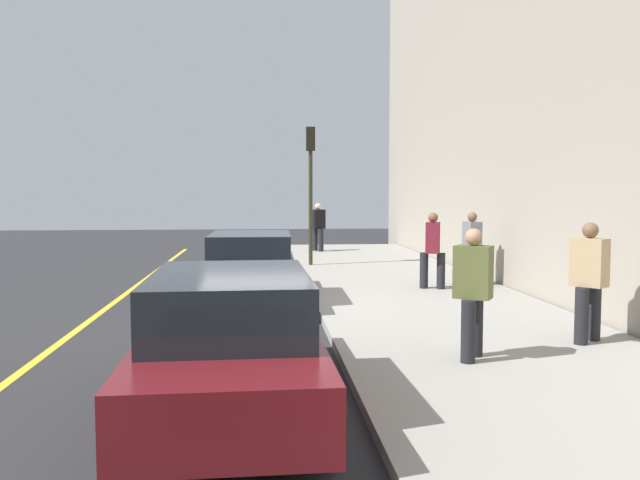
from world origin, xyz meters
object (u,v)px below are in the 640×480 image
pedestrian_grey_coat (472,246)px  pedestrian_olive_coat (473,290)px  parked_car_navy (251,269)px  pedestrian_black_coat (318,226)px  pedestrian_tan_coat (589,279)px  traffic_light_pole (311,172)px  pedestrian_burgundy_coat (433,248)px  rolling_suitcase (471,277)px  parked_car_maroon (231,340)px

pedestrian_grey_coat → pedestrian_olive_coat: size_ratio=1.00×
parked_car_navy → pedestrian_black_coat: pedestrian_black_coat is taller
pedestrian_black_coat → pedestrian_tan_coat: 15.17m
pedestrian_tan_coat → traffic_light_pole: traffic_light_pole is taller
pedestrian_burgundy_coat → pedestrian_tan_coat: (-5.37, -0.89, 0.01)m
rolling_suitcase → pedestrian_tan_coat: bearing=180.0°
pedestrian_black_coat → pedestrian_tan_coat: (-14.93, -2.69, -0.01)m
parked_car_navy → pedestrian_grey_coat: bearing=-74.5°
rolling_suitcase → pedestrian_burgundy_coat: bearing=87.4°
pedestrian_burgundy_coat → pedestrian_grey_coat: pedestrian_burgundy_coat is taller
pedestrian_burgundy_coat → rolling_suitcase: 1.12m
pedestrian_grey_coat → pedestrian_tan_coat: 5.83m
rolling_suitcase → pedestrian_grey_coat: bearing=-19.0°
pedestrian_tan_coat → parked_car_maroon: bearing=112.0°
parked_car_maroon → traffic_light_pole: 12.79m
parked_car_maroon → pedestrian_grey_coat: size_ratio=2.76×
pedestrian_grey_coat → pedestrian_olive_coat: bearing=161.8°
parked_car_navy → pedestrian_tan_coat: size_ratio=2.52×
parked_car_maroon → pedestrian_tan_coat: bearing=-68.0°
pedestrian_burgundy_coat → pedestrian_tan_coat: bearing=-170.6°
pedestrian_grey_coat → pedestrian_olive_coat: 6.97m
pedestrian_burgundy_coat → pedestrian_grey_coat: (0.45, -1.06, -0.01)m
pedestrian_olive_coat → traffic_light_pole: (11.22, 1.30, 1.89)m
parked_car_maroon → pedestrian_burgundy_coat: bearing=-29.5°
parked_car_maroon → traffic_light_pole: size_ratio=1.15×
pedestrian_burgundy_coat → traffic_light_pole: bearing=25.5°
pedestrian_olive_coat → rolling_suitcase: 6.48m
pedestrian_grey_coat → pedestrian_black_coat: bearing=17.4°
traffic_light_pole → pedestrian_burgundy_coat: bearing=-154.5°
pedestrian_grey_coat → pedestrian_tan_coat: bearing=178.3°
parked_car_navy → rolling_suitcase: (0.93, -4.99, -0.35)m
traffic_light_pole → rolling_suitcase: bearing=-147.0°
parked_car_maroon → pedestrian_grey_coat: 9.48m
pedestrian_burgundy_coat → traffic_light_pole: size_ratio=0.42×
traffic_light_pole → parked_car_navy: bearing=164.3°
pedestrian_black_coat → rolling_suitcase: size_ratio=2.06×
pedestrian_burgundy_coat → parked_car_navy: bearing=103.4°
parked_car_navy → parked_car_maroon: bearing=179.1°
pedestrian_black_coat → pedestrian_grey_coat: (-9.11, -2.86, -0.03)m
pedestrian_burgundy_coat → pedestrian_olive_coat: pedestrian_burgundy_coat is taller
pedestrian_tan_coat → traffic_light_pole: 11.09m
pedestrian_black_coat → pedestrian_tan_coat: pedestrian_black_coat is taller
pedestrian_burgundy_coat → pedestrian_tan_coat: 5.45m
pedestrian_tan_coat → traffic_light_pole: size_ratio=0.43×
pedestrian_burgundy_coat → pedestrian_olive_coat: size_ratio=1.01×
parked_car_maroon → pedestrian_burgundy_coat: pedestrian_burgundy_coat is taller
parked_car_maroon → pedestrian_olive_coat: size_ratio=2.76×
parked_car_navy → pedestrian_tan_coat: pedestrian_tan_coat is taller
parked_car_navy → traffic_light_pole: traffic_light_pole is taller
rolling_suitcase → parked_car_maroon: bearing=145.4°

